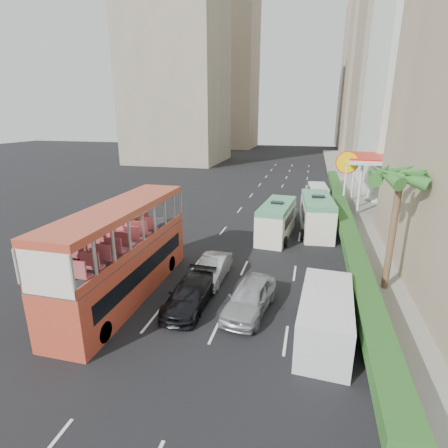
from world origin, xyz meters
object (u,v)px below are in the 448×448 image
(double_decker_bus, at_px, (123,252))
(panel_van_near, at_px, (325,317))
(car_silver_lane_a, at_px, (213,279))
(van_asset, at_px, (282,221))
(minibus_near, at_px, (276,220))
(minibus_far, at_px, (317,215))
(car_silver_lane_b, at_px, (249,311))
(palm_tree, at_px, (392,233))
(shell_station, at_px, (377,183))
(panel_van_far, at_px, (317,194))
(car_black, at_px, (190,306))

(double_decker_bus, relative_size, panel_van_near, 2.08)
(car_silver_lane_a, relative_size, van_asset, 0.92)
(van_asset, height_order, panel_van_near, panel_van_near)
(minibus_near, xyz_separation_m, minibus_far, (3.11, 2.00, 0.11))
(minibus_far, distance_m, panel_van_near, 15.07)
(car_silver_lane_b, xyz_separation_m, panel_van_near, (3.56, -1.40, 1.06))
(car_silver_lane_b, distance_m, palm_tree, 8.74)
(car_silver_lane_a, relative_size, shell_station, 0.53)
(shell_station, bearing_deg, minibus_far, -122.45)
(minibus_near, height_order, panel_van_near, minibus_near)
(car_silver_lane_a, relative_size, panel_van_far, 0.89)
(minibus_near, xyz_separation_m, panel_van_near, (3.48, -13.06, -0.32))
(car_silver_lane_a, relative_size, car_silver_lane_b, 0.92)
(minibus_far, bearing_deg, panel_van_near, -93.95)
(car_silver_lane_a, xyz_separation_m, van_asset, (3.01, 13.06, 0.00))
(car_silver_lane_b, relative_size, panel_van_far, 0.97)
(car_black, distance_m, shell_station, 26.49)
(double_decker_bus, xyz_separation_m, minibus_far, (10.03, 13.61, -1.04))
(minibus_near, height_order, palm_tree, palm_tree)
(minibus_far, distance_m, panel_van_far, 11.07)
(car_silver_lane_a, height_order, palm_tree, palm_tree)
(double_decker_bus, xyz_separation_m, palm_tree, (13.80, 4.00, 0.85))
(palm_tree, bearing_deg, car_silver_lane_a, -173.76)
(panel_van_near, bearing_deg, van_asset, 104.16)
(panel_van_far, relative_size, palm_tree, 0.74)
(car_silver_lane_b, height_order, van_asset, car_silver_lane_b)
(panel_van_near, bearing_deg, shell_station, 80.45)
(van_asset, height_order, shell_station, shell_station)
(double_decker_bus, distance_m, car_silver_lane_a, 5.62)
(double_decker_bus, xyz_separation_m, van_asset, (7.07, 16.00, -2.53))
(double_decker_bus, height_order, car_silver_lane_a, double_decker_bus)
(double_decker_bus, height_order, car_black, double_decker_bus)
(car_black, relative_size, shell_station, 0.58)
(car_silver_lane_b, xyz_separation_m, palm_tree, (6.97, 4.05, 3.38))
(car_silver_lane_a, distance_m, car_silver_lane_b, 4.07)
(car_silver_lane_a, height_order, minibus_near, minibus_near)
(shell_station, bearing_deg, car_silver_lane_b, -111.69)
(minibus_far, bearing_deg, minibus_near, -152.66)
(minibus_far, bearing_deg, palm_tree, -73.92)
(car_silver_lane_a, bearing_deg, minibus_far, 61.03)
(car_black, distance_m, panel_van_near, 6.79)
(van_asset, height_order, panel_van_far, panel_van_far)
(car_black, bearing_deg, panel_van_far, 76.07)
(minibus_near, bearing_deg, van_asset, 93.44)
(car_silver_lane_b, relative_size, panel_van_near, 0.87)
(van_asset, xyz_separation_m, palm_tree, (6.73, -12.00, 3.38))
(car_black, xyz_separation_m, shell_station, (12.21, 23.34, 2.75))
(van_asset, xyz_separation_m, shell_station, (8.93, 7.00, 2.75))
(car_silver_lane_a, bearing_deg, minibus_near, 72.02)
(van_asset, height_order, minibus_near, minibus_near)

